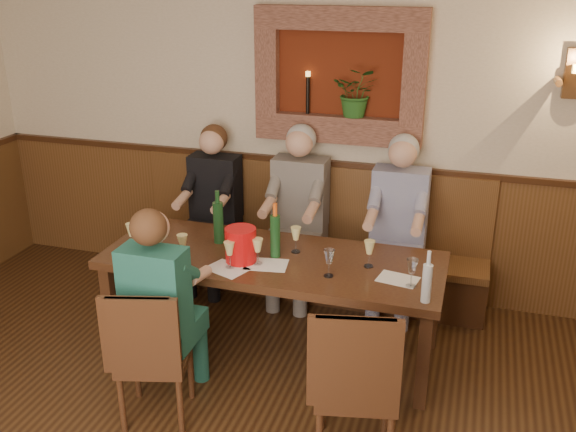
{
  "coord_description": "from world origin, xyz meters",
  "views": [
    {
      "loc": [
        1.3,
        -2.05,
        2.66
      ],
      "look_at": [
        0.1,
        1.9,
        1.05
      ],
      "focal_mm": 40.0,
      "sensor_mm": 36.0,
      "label": 1
    }
  ],
  "objects_px": {
    "person_bench_right": "(396,242)",
    "water_bottle": "(427,282)",
    "wine_bottle_green_a": "(275,235)",
    "person_bench_left": "(213,222)",
    "chair_near_right": "(355,413)",
    "person_chair_front": "(165,325)",
    "chair_near_left": "(156,380)",
    "dining_table": "(272,266)",
    "spittoon_bucket": "(241,245)",
    "person_bench_mid": "(297,229)",
    "wine_bottle_green_b": "(218,221)",
    "bench": "(307,257)"
  },
  "relations": [
    {
      "from": "person_bench_left",
      "to": "person_bench_mid",
      "type": "distance_m",
      "value": 0.76
    },
    {
      "from": "chair_near_right",
      "to": "spittoon_bucket",
      "type": "distance_m",
      "value": 1.39
    },
    {
      "from": "chair_near_right",
      "to": "person_chair_front",
      "type": "xyz_separation_m",
      "value": [
        -1.25,
        0.16,
        0.27
      ]
    },
    {
      "from": "bench",
      "to": "person_bench_left",
      "type": "relative_size",
      "value": 2.1
    },
    {
      "from": "dining_table",
      "to": "spittoon_bucket",
      "type": "xyz_separation_m",
      "value": [
        -0.18,
        -0.13,
        0.2
      ]
    },
    {
      "from": "bench",
      "to": "person_bench_mid",
      "type": "relative_size",
      "value": 2.02
    },
    {
      "from": "bench",
      "to": "person_bench_mid",
      "type": "height_order",
      "value": "person_bench_mid"
    },
    {
      "from": "wine_bottle_green_a",
      "to": "wine_bottle_green_b",
      "type": "height_order",
      "value": "wine_bottle_green_b"
    },
    {
      "from": "person_bench_left",
      "to": "spittoon_bucket",
      "type": "relative_size",
      "value": 5.83
    },
    {
      "from": "dining_table",
      "to": "person_chair_front",
      "type": "xyz_separation_m",
      "value": [
        -0.46,
        -0.78,
        -0.11
      ]
    },
    {
      "from": "person_bench_right",
      "to": "bench",
      "type": "bearing_deg",
      "value": 172.0
    },
    {
      "from": "water_bottle",
      "to": "bench",
      "type": "bearing_deg",
      "value": 130.46
    },
    {
      "from": "bench",
      "to": "person_chair_front",
      "type": "distance_m",
      "value": 1.8
    },
    {
      "from": "chair_near_left",
      "to": "person_chair_front",
      "type": "xyz_separation_m",
      "value": [
        -0.01,
        0.17,
        0.29
      ]
    },
    {
      "from": "bench",
      "to": "spittoon_bucket",
      "type": "height_order",
      "value": "bench"
    },
    {
      "from": "person_chair_front",
      "to": "wine_bottle_green_b",
      "type": "xyz_separation_m",
      "value": [
        -0.0,
        0.9,
        0.35
      ]
    },
    {
      "from": "person_bench_right",
      "to": "water_bottle",
      "type": "xyz_separation_m",
      "value": [
        0.34,
        -1.18,
        0.27
      ]
    },
    {
      "from": "chair_near_right",
      "to": "person_chair_front",
      "type": "distance_m",
      "value": 1.29
    },
    {
      "from": "wine_bottle_green_a",
      "to": "person_bench_left",
      "type": "bearing_deg",
      "value": 135.5
    },
    {
      "from": "person_bench_left",
      "to": "person_bench_right",
      "type": "height_order",
      "value": "person_bench_right"
    },
    {
      "from": "wine_bottle_green_a",
      "to": "dining_table",
      "type": "bearing_deg",
      "value": -149.66
    },
    {
      "from": "chair_near_left",
      "to": "wine_bottle_green_b",
      "type": "relative_size",
      "value": 2.31
    },
    {
      "from": "dining_table",
      "to": "person_bench_left",
      "type": "relative_size",
      "value": 1.68
    },
    {
      "from": "bench",
      "to": "wine_bottle_green_a",
      "type": "height_order",
      "value": "wine_bottle_green_a"
    },
    {
      "from": "wine_bottle_green_a",
      "to": "wine_bottle_green_b",
      "type": "bearing_deg",
      "value": 166.6
    },
    {
      "from": "chair_near_right",
      "to": "water_bottle",
      "type": "bearing_deg",
      "value": 51.14
    },
    {
      "from": "dining_table",
      "to": "person_bench_right",
      "type": "relative_size",
      "value": 1.64
    },
    {
      "from": "bench",
      "to": "person_bench_right",
      "type": "relative_size",
      "value": 2.05
    },
    {
      "from": "spittoon_bucket",
      "to": "person_bench_left",
      "type": "bearing_deg",
      "value": 123.31
    },
    {
      "from": "chair_near_right",
      "to": "person_bench_mid",
      "type": "xyz_separation_m",
      "value": [
        -0.86,
        1.77,
        0.32
      ]
    },
    {
      "from": "person_bench_right",
      "to": "spittoon_bucket",
      "type": "xyz_separation_m",
      "value": [
        -0.95,
        -0.97,
        0.26
      ]
    },
    {
      "from": "bench",
      "to": "person_bench_right",
      "type": "bearing_deg",
      "value": -8.0
    },
    {
      "from": "wine_bottle_green_a",
      "to": "water_bottle",
      "type": "distance_m",
      "value": 1.14
    },
    {
      "from": "person_chair_front",
      "to": "wine_bottle_green_a",
      "type": "height_order",
      "value": "person_chair_front"
    },
    {
      "from": "person_bench_right",
      "to": "spittoon_bucket",
      "type": "relative_size",
      "value": 5.98
    },
    {
      "from": "dining_table",
      "to": "chair_near_right",
      "type": "bearing_deg",
      "value": -49.59
    },
    {
      "from": "chair_near_left",
      "to": "wine_bottle_green_a",
      "type": "xyz_separation_m",
      "value": [
        0.47,
        0.96,
        0.64
      ]
    },
    {
      "from": "person_chair_front",
      "to": "person_bench_left",
      "type": "bearing_deg",
      "value": 102.79
    },
    {
      "from": "dining_table",
      "to": "chair_near_left",
      "type": "xyz_separation_m",
      "value": [
        -0.45,
        -0.95,
        -0.4
      ]
    },
    {
      "from": "chair_near_left",
      "to": "spittoon_bucket",
      "type": "distance_m",
      "value": 1.05
    },
    {
      "from": "person_bench_left",
      "to": "person_bench_mid",
      "type": "height_order",
      "value": "person_bench_mid"
    },
    {
      "from": "water_bottle",
      "to": "dining_table",
      "type": "bearing_deg",
      "value": 162.62
    },
    {
      "from": "person_bench_right",
      "to": "water_bottle",
      "type": "bearing_deg",
      "value": -74.13
    },
    {
      "from": "person_bench_mid",
      "to": "person_bench_right",
      "type": "height_order",
      "value": "person_bench_mid"
    },
    {
      "from": "dining_table",
      "to": "wine_bottle_green_a",
      "type": "distance_m",
      "value": 0.24
    },
    {
      "from": "person_chair_front",
      "to": "wine_bottle_green_a",
      "type": "distance_m",
      "value": 0.98
    },
    {
      "from": "person_bench_right",
      "to": "spittoon_bucket",
      "type": "distance_m",
      "value": 1.38
    },
    {
      "from": "bench",
      "to": "wine_bottle_green_b",
      "type": "height_order",
      "value": "wine_bottle_green_b"
    },
    {
      "from": "person_bench_left",
      "to": "chair_near_right",
      "type": "bearing_deg",
      "value": -47.61
    },
    {
      "from": "chair_near_right",
      "to": "wine_bottle_green_a",
      "type": "xyz_separation_m",
      "value": [
        -0.78,
        0.95,
        0.62
      ]
    }
  ]
}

